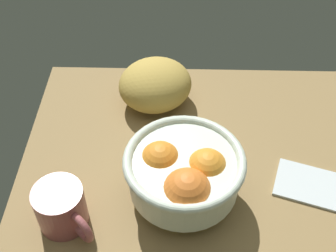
% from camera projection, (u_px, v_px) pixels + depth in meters
% --- Properties ---
extents(ground_plane, '(0.69, 0.66, 0.03)m').
position_uv_depth(ground_plane, '(203.00, 189.00, 0.81)').
color(ground_plane, olive).
extents(fruit_bowl, '(0.20, 0.20, 0.12)m').
position_uv_depth(fruit_bowl, '(184.00, 173.00, 0.73)').
color(fruit_bowl, silver).
rests_on(fruit_bowl, ground).
extents(bread_loaf, '(0.20, 0.20, 0.10)m').
position_uv_depth(bread_loaf, '(155.00, 85.00, 0.91)').
color(bread_loaf, '#B89845').
rests_on(bread_loaf, ground).
extents(napkin_folded, '(0.15, 0.12, 0.01)m').
position_uv_depth(napkin_folded, '(313.00, 187.00, 0.78)').
color(napkin_folded, silver).
rests_on(napkin_folded, ground).
extents(mug, '(0.10, 0.10, 0.08)m').
position_uv_depth(mug, '(62.00, 208.00, 0.71)').
color(mug, '#964C4E').
rests_on(mug, ground).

